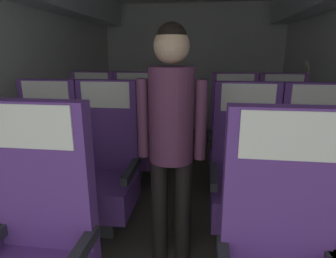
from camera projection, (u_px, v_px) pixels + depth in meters
The scene contains 12 objects.
ground at pixel (177, 205), 2.66m from camera, with size 3.40×5.90×0.02m, color #3D3833.
fuselage_shell at pixel (182, 28), 2.47m from camera, with size 3.28×5.55×2.28m.
seat_a_left_aisle at pixel (36, 256), 1.28m from camera, with size 0.51×0.51×1.20m.
seat_b_left_window at pixel (48, 169), 2.24m from camera, with size 0.51×0.51×1.20m.
seat_b_left_aisle at pixel (106, 171), 2.19m from camera, with size 0.51×0.51×1.20m.
seat_b_right_aisle at pixel (313, 183), 1.99m from camera, with size 0.51×0.51×1.20m.
seat_b_right_window at pixel (244, 179), 2.06m from camera, with size 0.51×0.51×1.20m.
seat_c_left_window at pixel (92, 135), 3.13m from camera, with size 0.51×0.51×1.20m.
seat_c_left_aisle at pixel (134, 137), 3.09m from camera, with size 0.51×0.51×1.20m.
seat_c_right_aisle at pixel (280, 142), 2.89m from camera, with size 0.51×0.51×1.20m.
seat_c_right_window at pixel (232, 141), 2.94m from camera, with size 0.51×0.51×1.20m.
flight_attendant at pixel (171, 126), 1.72m from camera, with size 0.43×0.28×1.57m.
Camera 1 is at (0.21, 0.39, 1.40)m, focal length 29.63 mm.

